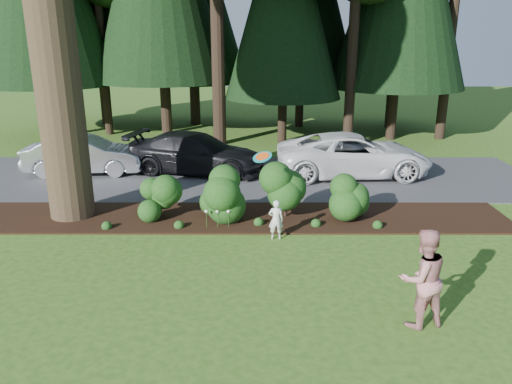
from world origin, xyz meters
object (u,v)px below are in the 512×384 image
at_px(car_dark_suv, 196,153).
at_px(child, 276,220).
at_px(adult, 422,278).
at_px(frisbee, 262,157).
at_px(car_silver_wagon, 84,155).
at_px(car_white_suv, 354,155).

xyz_separation_m(car_dark_suv, child, (2.79, -6.35, -0.25)).
relative_size(child, adult, 0.56).
xyz_separation_m(car_dark_suv, adult, (5.25, -10.35, 0.16)).
relative_size(child, frisbee, 2.05).
height_order(car_silver_wagon, car_white_suv, car_white_suv).
xyz_separation_m(car_white_suv, car_dark_suv, (-5.89, 0.39, -0.03)).
bearing_deg(adult, car_dark_suv, -79.00).
height_order(car_white_suv, adult, adult).
relative_size(car_white_suv, adult, 3.00).
distance_m(adult, frisbee, 5.11).
relative_size(car_silver_wagon, adult, 2.32).
relative_size(adult, frisbee, 3.64).
distance_m(car_white_suv, frisbee, 6.95).
bearing_deg(car_dark_suv, adult, -139.96).
distance_m(car_dark_suv, frisbee, 6.87).
relative_size(car_dark_suv, child, 4.89).
bearing_deg(frisbee, car_white_suv, 59.56).
height_order(car_dark_suv, frisbee, frisbee).
bearing_deg(car_white_suv, car_silver_wagon, 85.79).
distance_m(child, frisbee, 1.69).
height_order(car_silver_wagon, car_dark_suv, car_dark_suv).
distance_m(car_silver_wagon, car_dark_suv, 4.19).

